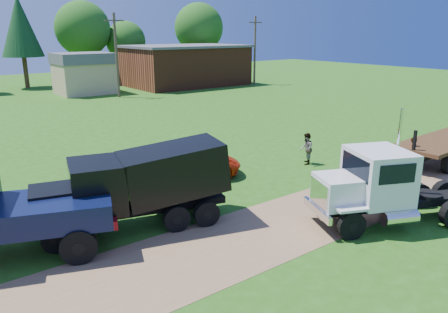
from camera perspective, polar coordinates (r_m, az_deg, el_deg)
ground at (r=19.26m, az=14.11°, el=-6.34°), size 140.00×140.00×0.00m
dirt_track at (r=19.26m, az=14.11°, el=-6.32°), size 120.00×4.20×0.01m
white_semi_tractor at (r=17.64m, az=19.60°, el=-3.75°), size 7.26×4.88×4.35m
black_dump_truck at (r=16.59m, az=-11.05°, el=-3.42°), size 7.43×3.87×3.15m
orange_pickup at (r=22.11m, az=-5.10°, el=-0.79°), size 6.19×4.44×1.57m
spectator_a at (r=25.41m, az=23.50°, el=0.39°), size 0.77×0.68×1.77m
spectator_b at (r=24.64m, az=10.70°, el=1.00°), size 1.08×1.07×1.76m
brick_building at (r=60.37m, az=-5.06°, el=11.80°), size 15.40×10.40×5.30m
tan_shed at (r=54.25m, az=-17.85°, el=10.36°), size 6.20×5.40×4.70m
utility_poles at (r=50.19m, az=-13.88°, el=12.87°), size 42.20×0.28×9.00m
tree_row at (r=64.35m, az=-21.50°, el=15.02°), size 54.08×13.00×11.56m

